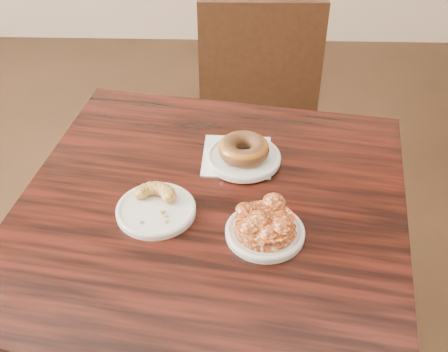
{
  "coord_description": "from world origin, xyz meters",
  "views": [
    {
      "loc": [
        0.2,
        -0.73,
        1.56
      ],
      "look_at": [
        0.18,
        0.2,
        0.8
      ],
      "focal_mm": 45.0,
      "sensor_mm": 36.0,
      "label": 1
    }
  ],
  "objects_px": {
    "glazed_donut": "(244,149)",
    "apple_fritter": "(265,223)",
    "cruller_fragment": "(155,203)",
    "cafe_table": "(213,312)",
    "chair_far": "(256,98)"
  },
  "relations": [
    {
      "from": "cafe_table",
      "to": "glazed_donut",
      "type": "xyz_separation_m",
      "value": [
        0.07,
        0.15,
        0.41
      ]
    },
    {
      "from": "chair_far",
      "to": "cruller_fragment",
      "type": "xyz_separation_m",
      "value": [
        -0.24,
        -0.95,
        0.33
      ]
    },
    {
      "from": "cafe_table",
      "to": "apple_fritter",
      "type": "bearing_deg",
      "value": -28.09
    },
    {
      "from": "glazed_donut",
      "to": "apple_fritter",
      "type": "relative_size",
      "value": 0.72
    },
    {
      "from": "apple_fritter",
      "to": "cruller_fragment",
      "type": "relative_size",
      "value": 1.54
    },
    {
      "from": "cafe_table",
      "to": "glazed_donut",
      "type": "distance_m",
      "value": 0.44
    },
    {
      "from": "cafe_table",
      "to": "chair_far",
      "type": "xyz_separation_m",
      "value": [
        0.12,
        0.92,
        0.08
      ]
    },
    {
      "from": "glazed_donut",
      "to": "cafe_table",
      "type": "bearing_deg",
      "value": -114.96
    },
    {
      "from": "cafe_table",
      "to": "apple_fritter",
      "type": "height_order",
      "value": "apple_fritter"
    },
    {
      "from": "chair_far",
      "to": "cruller_fragment",
      "type": "distance_m",
      "value": 1.03
    },
    {
      "from": "glazed_donut",
      "to": "cruller_fragment",
      "type": "bearing_deg",
      "value": -135.5
    },
    {
      "from": "glazed_donut",
      "to": "apple_fritter",
      "type": "distance_m",
      "value": 0.24
    },
    {
      "from": "chair_far",
      "to": "cruller_fragment",
      "type": "bearing_deg",
      "value": 75.27
    },
    {
      "from": "cafe_table",
      "to": "cruller_fragment",
      "type": "bearing_deg",
      "value": -156.75
    },
    {
      "from": "cruller_fragment",
      "to": "cafe_table",
      "type": "bearing_deg",
      "value": 14.02
    }
  ]
}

